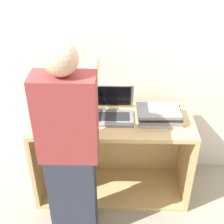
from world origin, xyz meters
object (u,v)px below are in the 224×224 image
(person, at_px, (70,152))
(laptop_stack_left, at_px, (66,111))
(laptop_stack_right, at_px, (159,115))
(laptop_open, at_px, (112,111))

(person, bearing_deg, laptop_stack_left, 101.47)
(laptop_stack_right, bearing_deg, person, -147.12)
(laptop_stack_left, height_order, laptop_stack_right, laptop_stack_left)
(laptop_open, distance_m, laptop_stack_left, 0.38)
(person, bearing_deg, laptop_stack_right, 32.88)
(laptop_open, bearing_deg, laptop_stack_right, -7.71)
(laptop_stack_left, xyz_separation_m, person, (0.09, -0.43, -0.06))
(laptop_stack_left, bearing_deg, laptop_stack_right, -0.13)
(laptop_open, distance_m, person, 0.56)
(laptop_open, height_order, laptop_stack_right, laptop_open)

